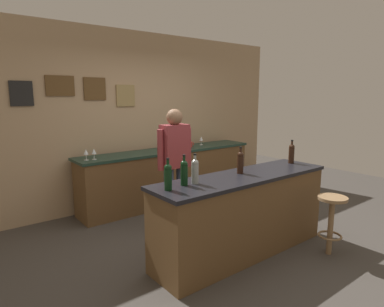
# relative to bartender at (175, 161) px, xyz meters

# --- Properties ---
(ground_plane) EXTENTS (10.00, 10.00, 0.00)m
(ground_plane) POSITION_rel_bartender_xyz_m (0.21, -0.63, -0.94)
(ground_plane) COLOR #423D38
(back_wall) EXTENTS (6.00, 0.09, 2.80)m
(back_wall) POSITION_rel_bartender_xyz_m (0.20, 1.40, 0.47)
(back_wall) COLOR tan
(back_wall) RESTS_ON ground_plane
(bar_counter) EXTENTS (2.26, 0.60, 0.92)m
(bar_counter) POSITION_rel_bartender_xyz_m (0.21, -1.03, -0.47)
(bar_counter) COLOR brown
(bar_counter) RESTS_ON ground_plane
(side_counter) EXTENTS (3.14, 0.56, 0.90)m
(side_counter) POSITION_rel_bartender_xyz_m (0.61, 1.02, -0.48)
(side_counter) COLOR brown
(side_counter) RESTS_ON ground_plane
(bartender) EXTENTS (0.52, 0.21, 1.62)m
(bartender) POSITION_rel_bartender_xyz_m (0.00, 0.00, 0.00)
(bartender) COLOR #384766
(bartender) RESTS_ON ground_plane
(bar_stool) EXTENTS (0.32, 0.32, 0.68)m
(bar_stool) POSITION_rel_bartender_xyz_m (0.97, -1.67, -0.48)
(bar_stool) COLOR olive
(bar_stool) RESTS_ON ground_plane
(wine_bottle_a) EXTENTS (0.07, 0.07, 0.31)m
(wine_bottle_a) POSITION_rel_bartender_xyz_m (-0.78, -1.00, 0.12)
(wine_bottle_a) COLOR black
(wine_bottle_a) RESTS_ON bar_counter
(wine_bottle_b) EXTENTS (0.07, 0.07, 0.31)m
(wine_bottle_b) POSITION_rel_bartender_xyz_m (-0.56, -0.95, 0.12)
(wine_bottle_b) COLOR black
(wine_bottle_b) RESTS_ON bar_counter
(wine_bottle_c) EXTENTS (0.07, 0.07, 0.31)m
(wine_bottle_c) POSITION_rel_bartender_xyz_m (-0.44, -0.97, 0.12)
(wine_bottle_c) COLOR #999E99
(wine_bottle_c) RESTS_ON bar_counter
(wine_bottle_d) EXTENTS (0.07, 0.07, 0.31)m
(wine_bottle_d) POSITION_rel_bartender_xyz_m (0.24, -0.95, 0.12)
(wine_bottle_d) COLOR black
(wine_bottle_d) RESTS_ON bar_counter
(wine_bottle_e) EXTENTS (0.07, 0.07, 0.31)m
(wine_bottle_e) POSITION_rel_bartender_xyz_m (1.17, -0.96, 0.12)
(wine_bottle_e) COLOR black
(wine_bottle_e) RESTS_ON bar_counter
(wine_glass_a) EXTENTS (0.07, 0.07, 0.16)m
(wine_glass_a) POSITION_rel_bartender_xyz_m (-0.82, 0.98, 0.07)
(wine_glass_a) COLOR silver
(wine_glass_a) RESTS_ON side_counter
(wine_glass_b) EXTENTS (0.07, 0.07, 0.16)m
(wine_glass_b) POSITION_rel_bartender_xyz_m (-0.71, 0.96, 0.07)
(wine_glass_b) COLOR silver
(wine_glass_b) RESTS_ON side_counter
(wine_glass_c) EXTENTS (0.07, 0.07, 0.16)m
(wine_glass_c) POSITION_rel_bartender_xyz_m (1.35, 1.09, 0.07)
(wine_glass_c) COLOR silver
(wine_glass_c) RESTS_ON side_counter
(coffee_mug) EXTENTS (0.13, 0.08, 0.09)m
(coffee_mug) POSITION_rel_bartender_xyz_m (1.03, 1.00, 0.01)
(coffee_mug) COLOR #B2332D
(coffee_mug) RESTS_ON side_counter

